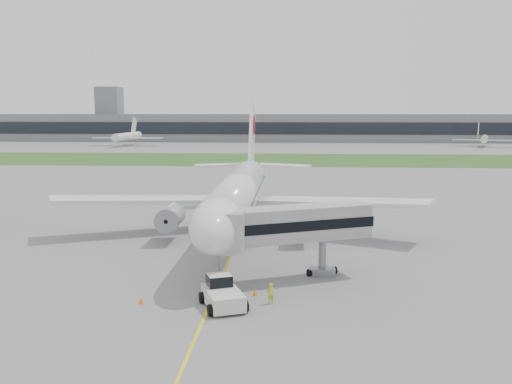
# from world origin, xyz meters

# --- Properties ---
(ground) EXTENTS (600.00, 600.00, 0.00)m
(ground) POSITION_xyz_m (0.00, 0.00, 0.00)
(ground) COLOR gray
(ground) RESTS_ON ground
(apron_markings) EXTENTS (70.00, 70.00, 0.04)m
(apron_markings) POSITION_xyz_m (0.00, -5.00, 0.00)
(apron_markings) COLOR yellow
(apron_markings) RESTS_ON ground
(grass_strip) EXTENTS (600.00, 50.00, 0.02)m
(grass_strip) POSITION_xyz_m (0.00, 120.00, 0.01)
(grass_strip) COLOR #27541F
(grass_strip) RESTS_ON ground
(terminal_building) EXTENTS (320.00, 22.30, 14.00)m
(terminal_building) POSITION_xyz_m (0.00, 229.87, 7.00)
(terminal_building) COLOR gray
(terminal_building) RESTS_ON ground
(control_tower) EXTENTS (12.00, 12.00, 56.00)m
(control_tower) POSITION_xyz_m (-90.00, 232.00, 0.00)
(control_tower) COLOR gray
(control_tower) RESTS_ON ground
(airliner) EXTENTS (48.13, 53.95, 17.88)m
(airliner) POSITION_xyz_m (0.00, 4.87, 5.66)
(airliner) COLOR silver
(airliner) RESTS_ON ground
(pushback_tug) EXTENTS (4.48, 5.37, 2.42)m
(pushback_tug) POSITION_xyz_m (1.06, -21.14, 1.11)
(pushback_tug) COLOR silver
(pushback_tug) RESTS_ON ground
(jet_bridge) EXTENTS (14.90, 10.00, 7.22)m
(jet_bridge) POSITION_xyz_m (6.19, -13.94, 5.34)
(jet_bridge) COLOR #B0B0B2
(jet_bridge) RESTS_ON ground
(safety_cone_left) EXTENTS (0.41, 0.41, 0.57)m
(safety_cone_left) POSITION_xyz_m (-5.71, -21.00, 0.28)
(safety_cone_left) COLOR orange
(safety_cone_left) RESTS_ON ground
(safety_cone_right) EXTENTS (0.43, 0.43, 0.59)m
(safety_cone_right) POSITION_xyz_m (3.58, -18.26, 0.30)
(safety_cone_right) COLOR orange
(safety_cone_right) RESTS_ON ground
(ground_crew_near) EXTENTS (0.78, 0.72, 1.79)m
(ground_crew_near) POSITION_xyz_m (4.98, -20.31, 0.90)
(ground_crew_near) COLOR #BED323
(ground_crew_near) RESTS_ON ground
(distant_aircraft_left) EXTENTS (34.49, 31.03, 12.32)m
(distant_aircraft_left) POSITION_xyz_m (-67.69, 186.84, 0.00)
(distant_aircraft_left) COLOR silver
(distant_aircraft_left) RESTS_ON ground
(distant_aircraft_right) EXTENTS (32.70, 30.77, 10.14)m
(distant_aircraft_right) POSITION_xyz_m (90.40, 190.45, 0.00)
(distant_aircraft_right) COLOR silver
(distant_aircraft_right) RESTS_ON ground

